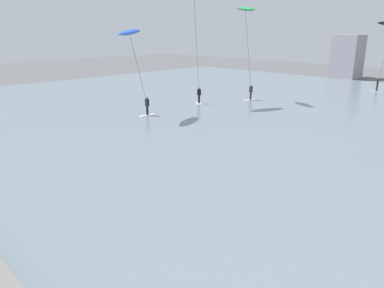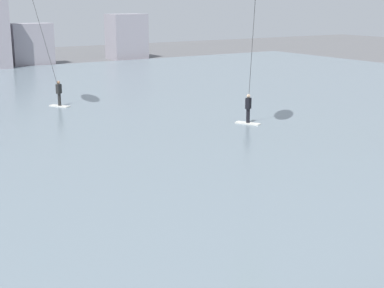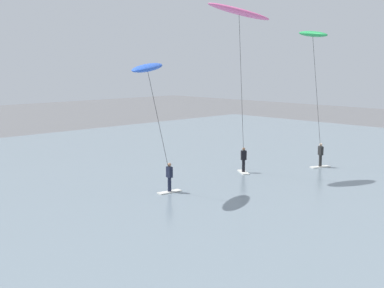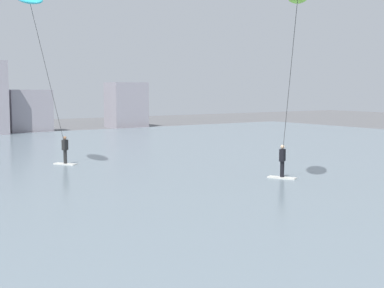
% 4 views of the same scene
% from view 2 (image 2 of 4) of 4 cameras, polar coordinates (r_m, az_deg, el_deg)
% --- Properties ---
extents(water_bay, '(84.00, 52.00, 0.10)m').
position_cam_2_polar(water_bay, '(34.80, -17.03, 2.57)').
color(water_bay, slate).
rests_on(water_bay, ground).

